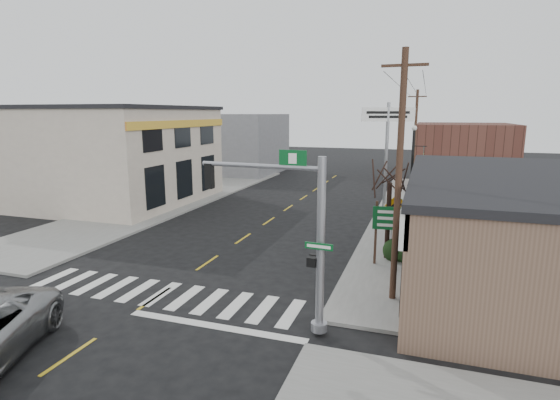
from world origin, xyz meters
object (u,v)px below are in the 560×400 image
(lamp_post, at_px, (413,168))
(dance_center_sign, at_px, (387,131))
(traffic_signal_pole, at_px, (299,225))
(utility_pole_far, at_px, (415,141))
(guide_sign, at_px, (392,225))
(utility_pole_near, at_px, (399,176))
(fire_hydrant, at_px, (399,248))
(bare_tree, at_px, (391,169))

(lamp_post, relative_size, dance_center_sign, 0.81)
(traffic_signal_pole, xyz_separation_m, utility_pole_far, (2.45, 24.40, 0.98))
(guide_sign, height_order, utility_pole_near, utility_pole_near)
(guide_sign, bearing_deg, utility_pole_far, 83.56)
(fire_hydrant, height_order, bare_tree, bare_tree)
(guide_sign, height_order, dance_center_sign, dance_center_sign)
(guide_sign, relative_size, fire_hydrant, 3.65)
(fire_hydrant, relative_size, dance_center_sign, 0.11)
(fire_hydrant, height_order, dance_center_sign, dance_center_sign)
(guide_sign, height_order, fire_hydrant, guide_sign)
(guide_sign, distance_m, fire_hydrant, 1.89)
(guide_sign, distance_m, bare_tree, 2.47)
(traffic_signal_pole, bearing_deg, utility_pole_far, 87.96)
(traffic_signal_pole, distance_m, dance_center_sign, 17.08)
(guide_sign, height_order, bare_tree, bare_tree)
(lamp_post, height_order, dance_center_sign, dance_center_sign)
(lamp_post, relative_size, utility_pole_near, 0.68)
(bare_tree, bearing_deg, traffic_signal_pole, -104.43)
(utility_pole_far, bearing_deg, utility_pole_near, -82.55)
(fire_hydrant, distance_m, utility_pole_near, 6.09)
(guide_sign, relative_size, bare_tree, 0.54)
(bare_tree, bearing_deg, guide_sign, -77.10)
(traffic_signal_pole, distance_m, fire_hydrant, 8.63)
(traffic_signal_pole, bearing_deg, utility_pole_near, 54.61)
(lamp_post, bearing_deg, utility_pole_near, -93.50)
(utility_pole_near, relative_size, utility_pole_far, 1.03)
(guide_sign, bearing_deg, bare_tree, 97.36)
(bare_tree, xyz_separation_m, utility_pole_far, (0.51, 16.86, 0.16))
(fire_hydrant, distance_m, bare_tree, 3.67)
(traffic_signal_pole, xyz_separation_m, dance_center_sign, (0.94, 16.93, 2.08))
(dance_center_sign, height_order, utility_pole_near, utility_pole_near)
(fire_hydrant, bearing_deg, guide_sign, -103.55)
(fire_hydrant, relative_size, bare_tree, 0.15)
(lamp_post, xyz_separation_m, bare_tree, (-0.76, -6.78, 0.72))
(lamp_post, height_order, bare_tree, lamp_post)
(fire_hydrant, height_order, utility_pole_far, utility_pole_far)
(traffic_signal_pole, bearing_deg, lamp_post, 83.00)
(dance_center_sign, bearing_deg, utility_pole_near, -98.90)
(utility_pole_near, bearing_deg, dance_center_sign, 99.61)
(guide_sign, distance_m, utility_pole_far, 18.03)
(utility_pole_near, bearing_deg, traffic_signal_pole, -126.07)
(lamp_post, bearing_deg, bare_tree, -99.08)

